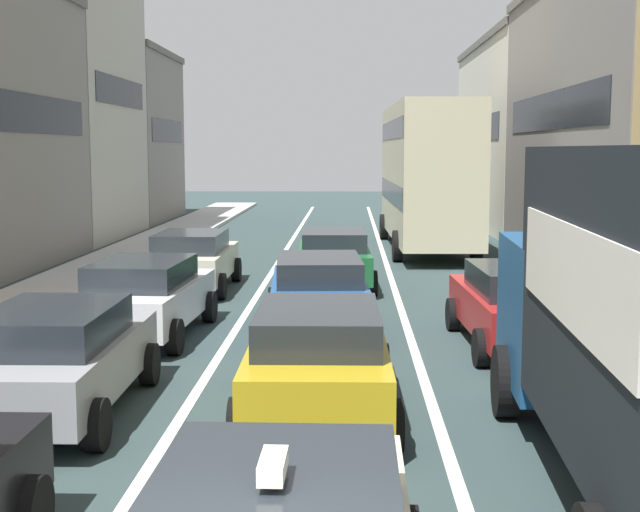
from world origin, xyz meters
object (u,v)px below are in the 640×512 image
(sedan_left_lane_third, at_px, (145,296))
(sedan_left_lane_fourth, at_px, (192,259))
(sedan_centre_lane_second, at_px, (318,357))
(hatchback_centre_lane_third, at_px, (319,291))
(sedan_right_lane_behind_truck, at_px, (518,304))
(bus_mid_queue_primary, at_px, (427,170))
(wagon_left_lane_second, at_px, (56,357))
(coupe_centre_lane_fourth, at_px, (334,257))

(sedan_left_lane_third, distance_m, sedan_left_lane_fourth, 5.57)
(sedan_centre_lane_second, bearing_deg, hatchback_centre_lane_third, 1.18)
(sedan_right_lane_behind_truck, height_order, bus_mid_queue_primary, bus_mid_queue_primary)
(sedan_left_lane_third, bearing_deg, sedan_right_lane_behind_truck, -92.72)
(bus_mid_queue_primary, bearing_deg, hatchback_centre_lane_third, 165.37)
(sedan_left_lane_fourth, bearing_deg, sedan_centre_lane_second, -161.17)
(hatchback_centre_lane_third, height_order, sedan_left_lane_fourth, same)
(wagon_left_lane_second, bearing_deg, coupe_centre_lane_fourth, -18.47)
(sedan_right_lane_behind_truck, bearing_deg, bus_mid_queue_primary, -1.10)
(sedan_left_lane_third, relative_size, bus_mid_queue_primary, 0.42)
(sedan_centre_lane_second, xyz_separation_m, hatchback_centre_lane_third, (-0.19, 5.42, 0.00))
(bus_mid_queue_primary, bearing_deg, wagon_left_lane_second, 159.92)
(sedan_left_lane_third, relative_size, coupe_centre_lane_fourth, 1.01)
(sedan_centre_lane_second, bearing_deg, sedan_left_lane_third, 35.01)
(sedan_right_lane_behind_truck, relative_size, bus_mid_queue_primary, 0.41)
(sedan_right_lane_behind_truck, distance_m, bus_mid_queue_primary, 15.39)
(coupe_centre_lane_fourth, bearing_deg, sedan_centre_lane_second, 177.99)
(coupe_centre_lane_fourth, distance_m, bus_mid_queue_primary, 9.25)
(bus_mid_queue_primary, bearing_deg, sedan_centre_lane_second, 169.55)
(wagon_left_lane_second, relative_size, coupe_centre_lane_fourth, 0.99)
(sedan_centre_lane_second, distance_m, sedan_left_lane_fourth, 10.96)
(hatchback_centre_lane_third, distance_m, sedan_right_lane_behind_truck, 3.85)
(sedan_centre_lane_second, distance_m, sedan_left_lane_third, 5.92)
(wagon_left_lane_second, distance_m, sedan_left_lane_third, 4.91)
(sedan_centre_lane_second, xyz_separation_m, sedan_right_lane_behind_truck, (3.44, 4.14, 0.00))
(wagon_left_lane_second, relative_size, sedan_left_lane_fourth, 1.00)
(sedan_left_lane_fourth, relative_size, sedan_right_lane_behind_truck, 0.98)
(coupe_centre_lane_fourth, bearing_deg, hatchback_centre_lane_third, 175.98)
(hatchback_centre_lane_third, bearing_deg, sedan_centre_lane_second, 178.38)
(coupe_centre_lane_fourth, xyz_separation_m, sedan_left_lane_fourth, (-3.57, -0.55, 0.00))
(hatchback_centre_lane_third, distance_m, coupe_centre_lane_fourth, 5.50)
(sedan_centre_lane_second, relative_size, sedan_right_lane_behind_truck, 0.99)
(coupe_centre_lane_fourth, bearing_deg, sedan_left_lane_fourth, 96.75)
(sedan_centre_lane_second, bearing_deg, wagon_left_lane_second, 91.01)
(bus_mid_queue_primary, bearing_deg, sedan_left_lane_third, 154.40)
(sedan_left_lane_third, relative_size, sedan_left_lane_fourth, 1.02)
(sedan_right_lane_behind_truck, bearing_deg, sedan_centre_lane_second, 137.96)
(hatchback_centre_lane_third, bearing_deg, wagon_left_lane_second, 145.42)
(wagon_left_lane_second, xyz_separation_m, hatchback_centre_lane_third, (3.32, 5.53, 0.00))
(sedan_left_lane_third, distance_m, coupe_centre_lane_fourth, 7.03)
(coupe_centre_lane_fourth, relative_size, bus_mid_queue_primary, 0.41)
(sedan_left_lane_fourth, bearing_deg, bus_mid_queue_primary, -36.61)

